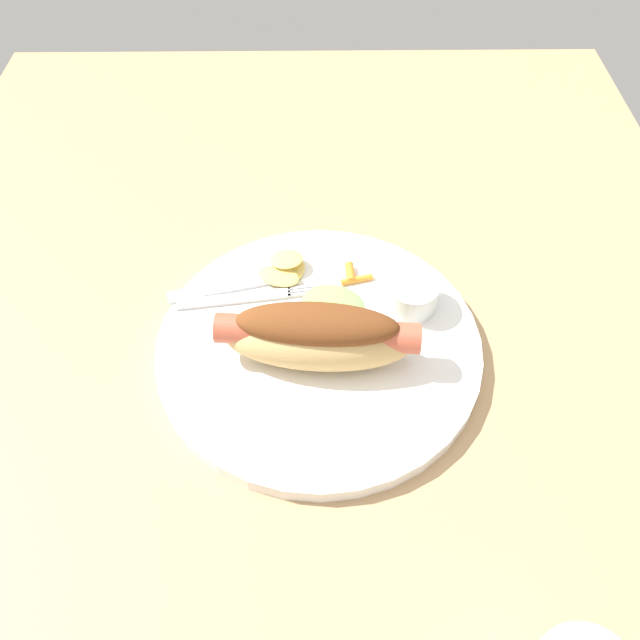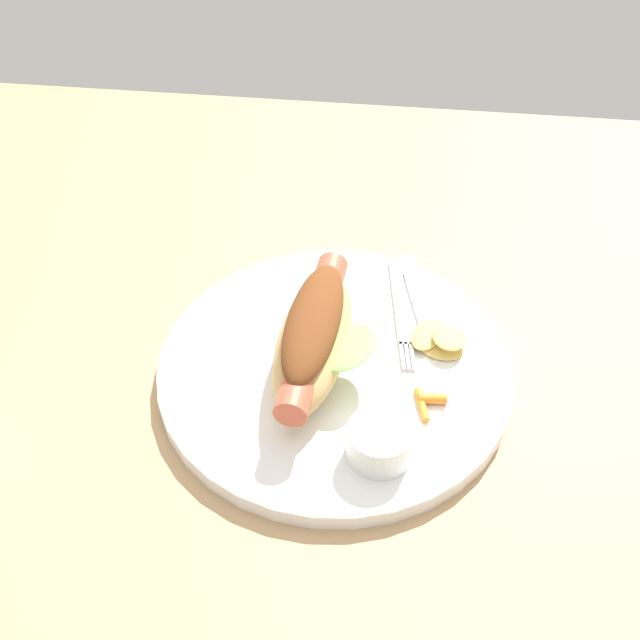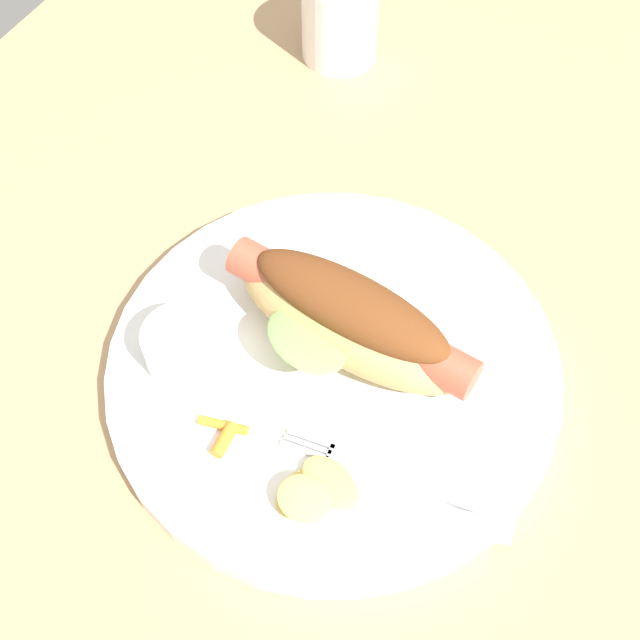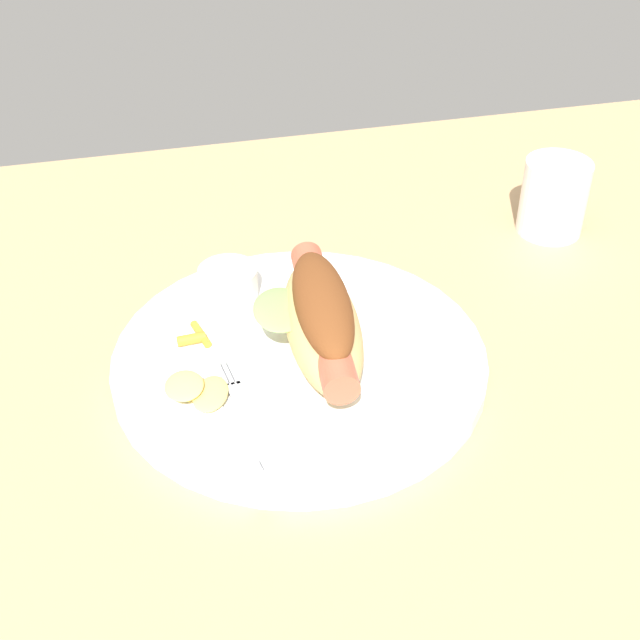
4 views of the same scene
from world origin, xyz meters
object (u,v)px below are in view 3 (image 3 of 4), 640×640
carrot_garnish (224,433)px  fork (394,475)px  drinking_cup (340,18)px  sauce_ramekin (182,346)px  plate (333,370)px  chips_pile (313,491)px  hot_dog (349,318)px  knife (404,508)px

carrot_garnish → fork: bearing=104.2°
carrot_garnish → drinking_cup: 39.75cm
sauce_ramekin → carrot_garnish: size_ratio=1.55×
plate → chips_pile: (8.88, 3.35, 1.48)cm
hot_dog → sauce_ramekin: size_ratio=3.51×
carrot_garnish → drinking_cup: size_ratio=0.44×
plate → hot_dog: (-1.83, 0.13, 4.09)cm
knife → drinking_cup: size_ratio=1.71×
knife → chips_pile: size_ratio=2.38×
sauce_ramekin → drinking_cup: 34.80cm
hot_dog → carrot_garnish: (9.94, -3.71, -2.89)cm
fork → chips_pile: chips_pile is taller
fork → drinking_cup: drinking_cup is taller
drinking_cup → fork: bearing=32.7°
chips_pile → carrot_garnish: size_ratio=1.64×
hot_dog → chips_pile: 11.49cm
sauce_ramekin → drinking_cup: bearing=-169.5°
hot_dog → knife: size_ratio=1.39×
hot_dog → sauce_ramekin: 11.25cm
chips_pile → drinking_cup: 43.01cm
hot_dog → fork: size_ratio=1.26×
hot_dog → carrot_garnish: bearing=74.2°
plate → hot_dog: bearing=176.0°
sauce_ramekin → chips_pile: sauce_ramekin is taller
chips_pile → carrot_garnish: 6.97cm
plate → sauce_ramekin: 10.34cm
plate → sauce_ramekin: size_ratio=5.91×
knife → sauce_ramekin: bearing=-22.4°
fork → hot_dog: bearing=-53.5°
knife → fork: bearing=-61.2°
hot_dog → knife: (8.84, 8.53, -3.11)cm
fork → knife: (1.61, 1.50, -0.02)cm
carrot_garnish → drinking_cup: (-37.90, -11.85, 1.85)cm
knife → carrot_garnish: size_ratio=3.92×
carrot_garnish → drinking_cup: drinking_cup is taller
chips_pile → hot_dog: bearing=-163.3°
plate → drinking_cup: size_ratio=4.00×
chips_pile → carrot_garnish: bearing=-96.4°
hot_dog → fork: bearing=138.9°
knife → carrot_garnish: 12.29cm
sauce_ramekin → drinking_cup: size_ratio=0.68×
carrot_garnish → knife: bearing=95.2°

